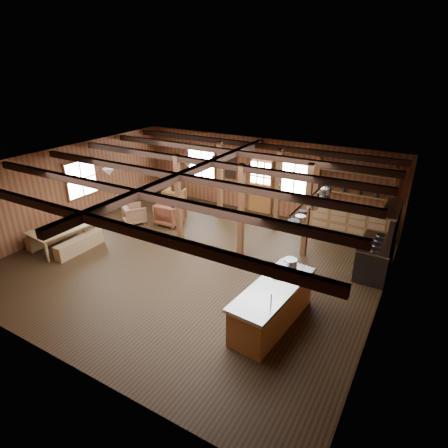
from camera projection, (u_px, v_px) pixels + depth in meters
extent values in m
cube|color=black|center=(193.00, 262.00, 10.84)|extent=(10.00, 9.00, 0.02)
cube|color=black|center=(190.00, 167.00, 9.70)|extent=(10.00, 9.00, 0.02)
cube|color=#5D311A|center=(69.00, 188.00, 12.57)|extent=(0.02, 9.00, 2.80)
cube|color=#5D311A|center=(385.00, 263.00, 7.97)|extent=(0.02, 9.00, 2.80)
cube|color=#5D311A|center=(261.00, 176.00, 13.83)|extent=(10.00, 0.02, 2.80)
cube|color=#5D311A|center=(48.00, 301.00, 6.71)|extent=(10.00, 0.02, 2.80)
cube|color=black|center=(83.00, 217.00, 6.98)|extent=(9.80, 0.12, 0.18)
cube|color=black|center=(138.00, 194.00, 8.17)|extent=(9.80, 0.12, 0.18)
cube|color=black|center=(179.00, 177.00, 9.35)|extent=(9.80, 0.12, 0.18)
cube|color=black|center=(210.00, 163.00, 10.54)|extent=(9.80, 0.12, 0.18)
cube|color=black|center=(236.00, 153.00, 11.73)|extent=(9.80, 0.12, 0.18)
cube|color=black|center=(254.00, 145.00, 12.75)|extent=(9.80, 0.12, 0.18)
cube|color=black|center=(190.00, 172.00, 9.75)|extent=(0.18, 8.82, 0.18)
cube|color=#442313|center=(178.00, 199.00, 11.61)|extent=(0.15, 0.15, 2.80)
cube|color=#442313|center=(220.00, 181.00, 13.26)|extent=(0.15, 0.15, 2.80)
cube|color=#442313|center=(241.00, 212.00, 10.60)|extent=(0.15, 0.15, 2.80)
cube|color=#442313|center=(278.00, 191.00, 12.25)|extent=(0.15, 0.15, 2.80)
cube|color=#442313|center=(307.00, 211.00, 10.66)|extent=(0.15, 0.15, 2.80)
cube|color=brown|center=(260.00, 198.00, 14.13)|extent=(0.90, 0.06, 1.10)
cube|color=#442313|center=(249.00, 184.00, 14.15)|extent=(0.06, 0.08, 2.10)
cube|color=#442313|center=(272.00, 188.00, 13.71)|extent=(0.06, 0.08, 2.10)
cube|color=#442313|center=(261.00, 157.00, 13.49)|extent=(1.02, 0.08, 0.06)
cube|color=white|center=(261.00, 173.00, 13.72)|extent=(0.84, 0.02, 0.90)
cube|color=white|center=(202.00, 162.00, 14.91)|extent=(1.20, 0.02, 1.20)
cube|color=#442313|center=(202.00, 162.00, 14.91)|extent=(1.32, 0.06, 1.32)
cube|color=white|center=(295.00, 176.00, 13.12)|extent=(0.90, 0.02, 1.20)
cube|color=#442313|center=(295.00, 176.00, 13.12)|extent=(1.02, 0.06, 1.32)
cube|color=white|center=(81.00, 179.00, 12.86)|extent=(0.02, 1.20, 1.20)
cube|color=#442313|center=(81.00, 179.00, 12.86)|extent=(0.14, 1.24, 1.32)
cube|color=beige|center=(230.00, 161.00, 14.23)|extent=(0.50, 0.03, 0.40)
cube|color=black|center=(230.00, 161.00, 14.22)|extent=(0.55, 0.02, 0.45)
cube|color=beige|center=(217.00, 162.00, 14.54)|extent=(0.35, 0.03, 0.45)
cube|color=black|center=(216.00, 162.00, 14.54)|extent=(0.40, 0.02, 0.50)
cube|color=beige|center=(230.00, 174.00, 14.43)|extent=(0.40, 0.03, 0.30)
cube|color=black|center=(230.00, 174.00, 14.42)|extent=(0.45, 0.02, 0.35)
cube|color=brown|center=(349.00, 221.00, 12.41)|extent=(2.50, 0.55, 0.90)
cube|color=olive|center=(351.00, 208.00, 12.20)|extent=(2.55, 0.60, 0.06)
cube|color=brown|center=(354.00, 193.00, 12.07)|extent=(2.30, 0.35, 0.04)
cube|color=brown|center=(355.00, 183.00, 11.92)|extent=(2.30, 0.35, 0.04)
cube|color=brown|center=(357.00, 172.00, 11.78)|extent=(2.30, 0.35, 0.04)
cube|color=brown|center=(320.00, 178.00, 12.45)|extent=(0.04, 0.35, 1.40)
cube|color=brown|center=(394.00, 189.00, 11.40)|extent=(0.04, 0.35, 1.40)
cylinder|color=#2B2B2D|center=(108.00, 161.00, 11.17)|extent=(0.02, 0.02, 0.45)
cone|color=silver|center=(109.00, 172.00, 11.30)|extent=(0.36, 0.36, 0.22)
cylinder|color=#2B2B2D|center=(188.00, 154.00, 12.06)|extent=(0.02, 0.02, 0.45)
cone|color=silver|center=(188.00, 163.00, 12.19)|extent=(0.36, 0.36, 0.22)
cylinder|color=#2B2B2D|center=(314.00, 194.00, 8.56)|extent=(0.04, 3.00, 0.04)
cylinder|color=#2B2B2D|center=(290.00, 219.00, 7.56)|extent=(0.01, 0.01, 0.25)
cylinder|color=silver|center=(290.00, 228.00, 7.64)|extent=(0.26, 0.26, 0.14)
cylinder|color=#2B2B2D|center=(295.00, 214.00, 7.81)|extent=(0.01, 0.01, 0.29)
cylinder|color=#2B2B2D|center=(294.00, 224.00, 7.90)|extent=(0.28, 0.28, 0.14)
cylinder|color=#2B2B2D|center=(301.00, 210.00, 8.03)|extent=(0.01, 0.01, 0.28)
cylinder|color=silver|center=(300.00, 219.00, 8.11)|extent=(0.23, 0.23, 0.14)
cylinder|color=#2B2B2D|center=(303.00, 205.00, 8.29)|extent=(0.01, 0.01, 0.27)
cylinder|color=#2B2B2D|center=(303.00, 214.00, 8.38)|extent=(0.18, 0.18, 0.14)
cylinder|color=#2B2B2D|center=(313.00, 199.00, 8.45)|extent=(0.01, 0.01, 0.16)
cylinder|color=silver|center=(313.00, 206.00, 8.51)|extent=(0.25, 0.25, 0.14)
cylinder|color=#2B2B2D|center=(316.00, 196.00, 8.71)|extent=(0.01, 0.01, 0.20)
cylinder|color=#2B2B2D|center=(315.00, 203.00, 8.78)|extent=(0.21, 0.21, 0.14)
cylinder|color=#2B2B2D|center=(322.00, 195.00, 8.93)|extent=(0.01, 0.01, 0.28)
cylinder|color=silver|center=(321.00, 203.00, 9.02)|extent=(0.27, 0.27, 0.14)
cylinder|color=#2B2B2D|center=(325.00, 191.00, 9.18)|extent=(0.01, 0.01, 0.30)
cylinder|color=#2B2B2D|center=(325.00, 200.00, 9.26)|extent=(0.27, 0.27, 0.14)
cylinder|color=#2B2B2D|center=(325.00, 185.00, 9.44)|extent=(0.01, 0.01, 0.17)
cylinder|color=silver|center=(324.00, 191.00, 9.50)|extent=(0.27, 0.27, 0.14)
cylinder|color=#2B2B2D|center=(328.00, 183.00, 9.69)|extent=(0.01, 0.01, 0.23)
cylinder|color=#2B2B2D|center=(328.00, 190.00, 9.76)|extent=(0.19, 0.19, 0.14)
cube|color=brown|center=(272.00, 307.00, 8.16)|extent=(1.00, 2.46, 0.86)
cube|color=silver|center=(273.00, 289.00, 7.97)|extent=(1.09, 2.57, 0.08)
cylinder|color=#2B2B2D|center=(262.00, 303.00, 7.49)|extent=(0.44, 0.44, 0.06)
cylinder|color=silver|center=(271.00, 300.00, 7.34)|extent=(0.03, 0.03, 0.30)
cube|color=olive|center=(290.00, 286.00, 9.27)|extent=(0.51, 0.37, 0.43)
cube|color=#2B2B2D|center=(375.00, 259.00, 10.08)|extent=(0.80, 1.49, 0.90)
cube|color=silver|center=(378.00, 243.00, 9.89)|extent=(0.82, 1.51, 0.04)
cube|color=#2B2B2D|center=(394.00, 228.00, 9.52)|extent=(0.12, 1.49, 1.00)
cube|color=silver|center=(393.00, 209.00, 9.38)|extent=(0.40, 1.59, 0.05)
imported|color=olive|center=(67.00, 237.00, 11.54)|extent=(1.33, 2.10, 0.70)
cube|color=olive|center=(52.00, 235.00, 11.93)|extent=(0.30, 1.63, 0.45)
cube|color=olive|center=(80.00, 244.00, 11.34)|extent=(0.30, 1.62, 0.45)
imported|color=brown|center=(174.00, 197.00, 14.82)|extent=(0.85, 0.87, 0.68)
imported|color=brown|center=(170.00, 214.00, 13.14)|extent=(0.87, 0.89, 0.79)
imported|color=brown|center=(134.00, 214.00, 13.28)|extent=(0.98, 0.99, 0.66)
cylinder|color=silver|center=(290.00, 263.00, 8.71)|extent=(0.31, 0.31, 0.19)
imported|color=silver|center=(277.00, 275.00, 8.34)|extent=(0.31, 0.31, 0.06)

